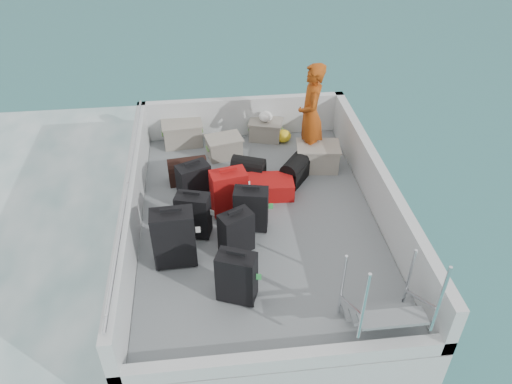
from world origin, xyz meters
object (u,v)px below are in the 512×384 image
(suitcase_4, at_px, (236,233))
(suitcase_2, at_px, (194,184))
(suitcase_1, at_px, (194,215))
(crate_3, at_px, (317,158))
(suitcase_3, at_px, (237,278))
(suitcase_0, at_px, (174,238))
(suitcase_8, at_px, (270,187))
(crate_0, at_px, (183,134))
(suitcase_7, at_px, (251,209))
(suitcase_5, at_px, (229,193))
(passenger, at_px, (311,115))
(crate_1, at_px, (224,148))
(crate_2, at_px, (266,131))

(suitcase_4, bearing_deg, suitcase_2, 88.33)
(suitcase_1, distance_m, crate_3, 2.46)
(suitcase_2, bearing_deg, crate_3, -4.22)
(suitcase_3, height_order, suitcase_4, suitcase_3)
(suitcase_0, relative_size, suitcase_8, 1.17)
(suitcase_0, height_order, crate_0, suitcase_0)
(suitcase_2, xyz_separation_m, suitcase_7, (0.76, -0.67, -0.01))
(suitcase_2, height_order, suitcase_5, suitcase_5)
(passenger, bearing_deg, suitcase_1, -41.84)
(crate_1, height_order, crate_3, crate_3)
(suitcase_7, relative_size, passenger, 0.38)
(suitcase_7, bearing_deg, crate_0, 123.10)
(passenger, bearing_deg, suitcase_5, -41.82)
(suitcase_1, distance_m, suitcase_8, 1.40)
(suitcase_0, height_order, suitcase_3, suitcase_0)
(suitcase_0, bearing_deg, suitcase_3, -46.16)
(crate_2, relative_size, crate_3, 0.83)
(suitcase_0, height_order, crate_3, suitcase_0)
(suitcase_1, bearing_deg, crate_2, 77.30)
(crate_0, bearing_deg, suitcase_0, -91.45)
(suitcase_8, distance_m, crate_1, 1.32)
(crate_0, xyz_separation_m, crate_2, (1.46, 0.00, -0.03))
(suitcase_7, xyz_separation_m, crate_3, (1.23, 1.37, -0.13))
(suitcase_1, relative_size, crate_3, 1.01)
(suitcase_5, xyz_separation_m, suitcase_8, (0.64, 0.34, -0.21))
(suitcase_3, bearing_deg, crate_2, 98.78)
(suitcase_3, bearing_deg, suitcase_8, 92.90)
(suitcase_3, bearing_deg, suitcase_4, 107.09)
(crate_1, bearing_deg, passenger, -12.26)
(suitcase_4, relative_size, crate_3, 0.96)
(suitcase_5, bearing_deg, suitcase_4, -99.07)
(suitcase_4, bearing_deg, suitcase_0, 161.75)
(suitcase_3, xyz_separation_m, crate_2, (0.81, 3.65, -0.18))
(crate_1, xyz_separation_m, passenger, (1.37, -0.30, 0.68))
(crate_2, bearing_deg, suitcase_8, -95.15)
(suitcase_0, distance_m, suitcase_4, 0.80)
(crate_1, height_order, passenger, passenger)
(suitcase_4, bearing_deg, suitcase_7, 35.35)
(suitcase_4, height_order, crate_0, suitcase_4)
(suitcase_0, xyz_separation_m, suitcase_7, (1.02, 0.57, -0.08))
(suitcase_0, xyz_separation_m, crate_2, (1.54, 2.96, -0.24))
(suitcase_0, xyz_separation_m, suitcase_5, (0.75, 0.96, -0.06))
(suitcase_7, distance_m, passenger, 2.03)
(crate_2, bearing_deg, passenger, -52.43)
(suitcase_5, bearing_deg, suitcase_7, -66.31)
(suitcase_7, bearing_deg, suitcase_3, -91.94)
(suitcase_4, bearing_deg, suitcase_8, 36.34)
(suitcase_2, xyz_separation_m, crate_0, (-0.19, 1.72, -0.13))
(crate_1, xyz_separation_m, crate_2, (0.77, 0.49, -0.00))
(passenger, bearing_deg, suitcase_7, -27.80)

